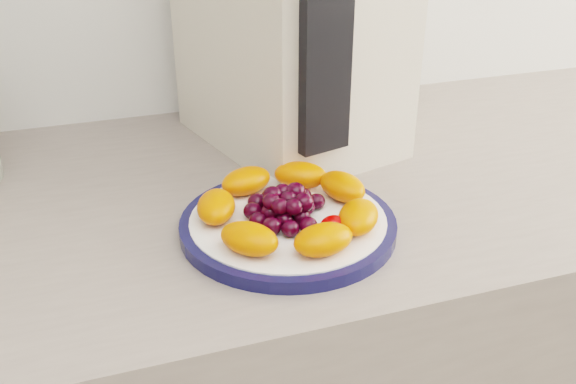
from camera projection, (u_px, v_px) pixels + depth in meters
name	position (u px, v px, depth m)	size (l,w,h in m)	color
plate_rim	(288.00, 225.00, 0.73)	(0.25, 0.25, 0.01)	#10133D
plate_face	(288.00, 224.00, 0.73)	(0.22, 0.22, 0.02)	white
appliance_body	(289.00, 10.00, 0.89)	(0.22, 0.31, 0.39)	beige
appliance_panel	(325.00, 35.00, 0.74)	(0.07, 0.02, 0.29)	black
fruit_plate	(291.00, 206.00, 0.72)	(0.21, 0.21, 0.04)	#ED4C00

